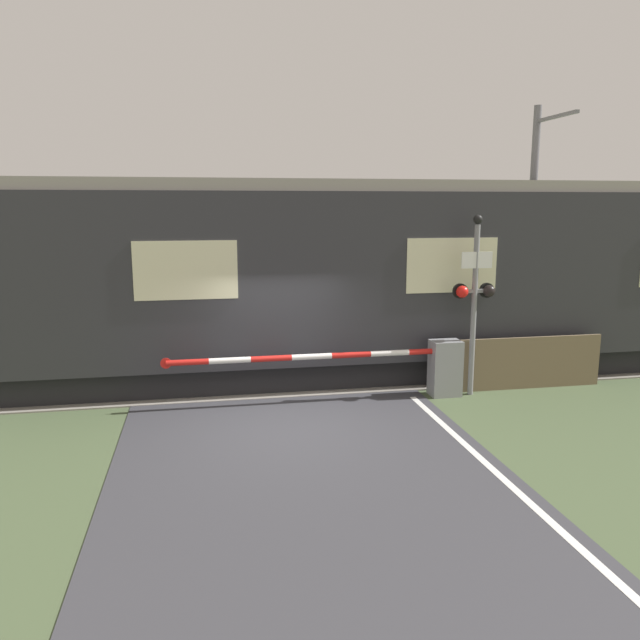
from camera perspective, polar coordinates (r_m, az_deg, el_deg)
ground_plane at (r=11.17m, az=-2.76°, el=-9.43°), size 80.00×80.00×0.00m
track_bed at (r=14.05m, az=-4.51°, el=-5.15°), size 36.00×3.20×0.13m
train at (r=14.44m, az=9.60°, el=3.96°), size 19.27×3.05×4.31m
crossing_barrier at (r=12.65m, az=9.27°, el=-4.16°), size 5.87×0.44×1.13m
signal_post at (r=12.72m, az=13.96°, el=2.30°), size 0.86×0.26×3.62m
catenary_pole at (r=17.79m, az=18.81°, el=8.39°), size 0.20×1.90×6.35m
roadside_fence at (r=13.79m, az=18.65°, el=-3.72°), size 3.18×0.06×1.10m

